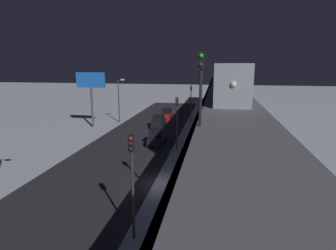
% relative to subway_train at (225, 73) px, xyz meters
% --- Properties ---
extents(ground_plane, '(240.00, 240.00, 0.00)m').
position_rel_subway_train_xyz_m(ground_plane, '(5.95, 26.71, -8.67)').
color(ground_plane, silver).
extents(avenue_asphalt, '(11.00, 103.22, 0.01)m').
position_rel_subway_train_xyz_m(avenue_asphalt, '(11.87, 26.71, -8.66)').
color(avenue_asphalt, '#28282D').
rests_on(avenue_asphalt, ground_plane).
extents(elevated_railway, '(5.00, 103.22, 6.89)m').
position_rel_subway_train_xyz_m(elevated_railway, '(0.09, 26.71, -2.74)').
color(elevated_railway, slate).
rests_on(elevated_railway, ground_plane).
extents(subway_train, '(2.94, 55.47, 3.40)m').
position_rel_subway_train_xyz_m(subway_train, '(0.00, 0.00, 0.00)').
color(subway_train, '#999EA8').
rests_on(subway_train, elevated_railway).
extents(rail_signal, '(0.36, 0.41, 4.00)m').
position_rel_subway_train_xyz_m(rail_signal, '(2.05, 33.98, 0.95)').
color(rail_signal, black).
rests_on(rail_signal, elevated_railway).
extents(sedan_red, '(1.91, 4.20, 1.97)m').
position_rel_subway_train_xyz_m(sedan_red, '(10.47, -2.80, -7.88)').
color(sedan_red, '#A51E1E').
rests_on(sedan_red, ground_plane).
extents(sedan_black, '(1.80, 4.14, 1.97)m').
position_rel_subway_train_xyz_m(sedan_black, '(10.47, 4.43, -7.87)').
color(sedan_black, black).
rests_on(sedan_black, ground_plane).
extents(sedan_black_2, '(1.80, 4.05, 1.97)m').
position_rel_subway_train_xyz_m(sedan_black_2, '(8.67, 14.37, -7.87)').
color(sedan_black_2, black).
rests_on(sedan_black_2, ground_plane).
extents(traffic_light_near, '(0.32, 0.44, 6.40)m').
position_rel_subway_train_xyz_m(traffic_light_near, '(5.77, 34.74, -4.47)').
color(traffic_light_near, '#2D2D2D').
rests_on(traffic_light_near, ground_plane).
extents(traffic_light_mid, '(0.32, 0.44, 6.40)m').
position_rel_subway_train_xyz_m(traffic_light_mid, '(5.77, 16.48, -4.47)').
color(traffic_light_mid, '#2D2D2D').
rests_on(traffic_light_mid, ground_plane).
extents(traffic_light_far, '(0.32, 0.44, 6.40)m').
position_rel_subway_train_xyz_m(traffic_light_far, '(5.77, -1.78, -4.47)').
color(traffic_light_far, '#2D2D2D').
rests_on(traffic_light_far, ground_plane).
extents(commercial_billboard, '(4.80, 0.36, 8.90)m').
position_rel_subway_train_xyz_m(commercial_billboard, '(21.10, 6.31, -1.84)').
color(commercial_billboard, '#4C4C51').
rests_on(commercial_billboard, ground_plane).
extents(street_lamp_far, '(1.35, 0.44, 7.65)m').
position_rel_subway_train_xyz_m(street_lamp_far, '(17.95, 1.71, -3.85)').
color(street_lamp_far, '#38383D').
rests_on(street_lamp_far, ground_plane).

